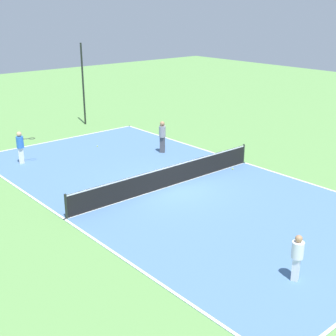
{
  "coord_description": "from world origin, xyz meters",
  "views": [
    {
      "loc": [
        -12.65,
        -14.8,
        7.73
      ],
      "look_at": [
        0.0,
        0.0,
        0.9
      ],
      "focal_mm": 50.0,
      "sensor_mm": 36.0,
      "label": 1
    }
  ],
  "objects_px": {
    "player_baseline_gray": "(162,135)",
    "tennis_ball_far_baseline": "(233,169)",
    "tennis_net": "(168,176)",
    "player_near_white": "(297,255)",
    "player_near_blue": "(20,145)",
    "fence_post_back_right": "(83,85)",
    "tennis_ball_midcourt": "(97,146)",
    "tennis_ball_left_sideline": "(215,160)"
  },
  "relations": [
    {
      "from": "tennis_ball_midcourt",
      "to": "fence_post_back_right",
      "type": "relative_size",
      "value": 0.01
    },
    {
      "from": "player_baseline_gray",
      "to": "tennis_net",
      "type": "bearing_deg",
      "value": -72.24
    },
    {
      "from": "tennis_ball_far_baseline",
      "to": "tennis_ball_left_sideline",
      "type": "xyz_separation_m",
      "value": [
        0.36,
        1.52,
        0.0
      ]
    },
    {
      "from": "tennis_ball_far_baseline",
      "to": "tennis_ball_left_sideline",
      "type": "bearing_deg",
      "value": 76.67
    },
    {
      "from": "player_baseline_gray",
      "to": "player_near_blue",
      "type": "bearing_deg",
      "value": -151.17
    },
    {
      "from": "tennis_net",
      "to": "player_near_white",
      "type": "distance_m",
      "value": 8.38
    },
    {
      "from": "tennis_net",
      "to": "player_near_blue",
      "type": "relative_size",
      "value": 6.14
    },
    {
      "from": "player_baseline_gray",
      "to": "tennis_ball_left_sideline",
      "type": "height_order",
      "value": "player_baseline_gray"
    },
    {
      "from": "player_near_white",
      "to": "tennis_ball_midcourt",
      "type": "bearing_deg",
      "value": 55.26
    },
    {
      "from": "player_near_blue",
      "to": "tennis_ball_midcourt",
      "type": "distance_m",
      "value": 4.6
    },
    {
      "from": "player_near_white",
      "to": "tennis_ball_left_sideline",
      "type": "bearing_deg",
      "value": 32.04
    },
    {
      "from": "tennis_net",
      "to": "tennis_ball_far_baseline",
      "type": "relative_size",
      "value": 150.72
    },
    {
      "from": "tennis_net",
      "to": "player_near_white",
      "type": "relative_size",
      "value": 7.02
    },
    {
      "from": "tennis_ball_left_sideline",
      "to": "fence_post_back_right",
      "type": "distance_m",
      "value": 11.68
    },
    {
      "from": "tennis_net",
      "to": "tennis_ball_midcourt",
      "type": "distance_m",
      "value": 7.41
    },
    {
      "from": "tennis_ball_far_baseline",
      "to": "tennis_ball_left_sideline",
      "type": "distance_m",
      "value": 1.57
    },
    {
      "from": "player_near_white",
      "to": "tennis_ball_far_baseline",
      "type": "distance_m",
      "value": 9.8
    },
    {
      "from": "tennis_ball_midcourt",
      "to": "tennis_ball_left_sideline",
      "type": "bearing_deg",
      "value": -61.59
    },
    {
      "from": "player_near_blue",
      "to": "player_baseline_gray",
      "type": "bearing_deg",
      "value": -1.47
    },
    {
      "from": "player_baseline_gray",
      "to": "tennis_ball_midcourt",
      "type": "xyz_separation_m",
      "value": [
        -2.15,
        3.25,
        -0.98
      ]
    },
    {
      "from": "player_near_blue",
      "to": "tennis_ball_left_sideline",
      "type": "xyz_separation_m",
      "value": [
        7.84,
        -6.16,
        -0.92
      ]
    },
    {
      "from": "player_near_white",
      "to": "tennis_ball_midcourt",
      "type": "xyz_separation_m",
      "value": [
        2.94,
        15.47,
        -0.78
      ]
    },
    {
      "from": "tennis_ball_left_sideline",
      "to": "fence_post_back_right",
      "type": "xyz_separation_m",
      "value": [
        -1.0,
        11.33,
        2.64
      ]
    },
    {
      "from": "player_near_white",
      "to": "player_baseline_gray",
      "type": "xyz_separation_m",
      "value": [
        5.09,
        12.22,
        0.19
      ]
    },
    {
      "from": "tennis_ball_left_sideline",
      "to": "tennis_net",
      "type": "bearing_deg",
      "value": -164.63
    },
    {
      "from": "tennis_ball_midcourt",
      "to": "tennis_ball_far_baseline",
      "type": "height_order",
      "value": "same"
    },
    {
      "from": "tennis_ball_far_baseline",
      "to": "player_near_white",
      "type": "bearing_deg",
      "value": -127.2
    },
    {
      "from": "player_near_blue",
      "to": "tennis_ball_far_baseline",
      "type": "bearing_deg",
      "value": -21.25
    },
    {
      "from": "tennis_ball_far_baseline",
      "to": "player_baseline_gray",
      "type": "bearing_deg",
      "value": 100.44
    },
    {
      "from": "player_near_white",
      "to": "player_near_blue",
      "type": "bearing_deg",
      "value": 71.81
    },
    {
      "from": "tennis_net",
      "to": "fence_post_back_right",
      "type": "distance_m",
      "value": 13.1
    },
    {
      "from": "player_near_blue",
      "to": "tennis_net",
      "type": "bearing_deg",
      "value": -39.47
    },
    {
      "from": "player_near_blue",
      "to": "fence_post_back_right",
      "type": "distance_m",
      "value": 8.75
    },
    {
      "from": "tennis_ball_midcourt",
      "to": "tennis_net",
      "type": "bearing_deg",
      "value": -97.24
    },
    {
      "from": "tennis_ball_left_sideline",
      "to": "player_near_blue",
      "type": "bearing_deg",
      "value": 141.84
    },
    {
      "from": "player_baseline_gray",
      "to": "tennis_ball_far_baseline",
      "type": "xyz_separation_m",
      "value": [
        0.82,
        -4.44,
        -0.98
      ]
    },
    {
      "from": "player_baseline_gray",
      "to": "tennis_ball_far_baseline",
      "type": "bearing_deg",
      "value": -24.72
    },
    {
      "from": "player_near_white",
      "to": "tennis_ball_far_baseline",
      "type": "height_order",
      "value": "player_near_white"
    },
    {
      "from": "player_baseline_gray",
      "to": "tennis_ball_far_baseline",
      "type": "height_order",
      "value": "player_baseline_gray"
    },
    {
      "from": "player_near_blue",
      "to": "player_near_white",
      "type": "height_order",
      "value": "player_near_blue"
    },
    {
      "from": "tennis_net",
      "to": "tennis_ball_left_sideline",
      "type": "distance_m",
      "value": 4.45
    },
    {
      "from": "player_near_blue",
      "to": "player_baseline_gray",
      "type": "distance_m",
      "value": 7.41
    }
  ]
}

